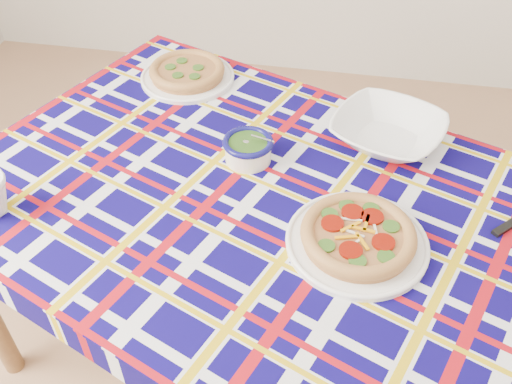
% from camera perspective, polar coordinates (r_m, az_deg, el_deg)
% --- Properties ---
extents(dining_table, '(1.72, 1.41, 0.69)m').
position_cam_1_polar(dining_table, '(1.30, 2.62, -3.86)').
color(dining_table, brown).
rests_on(dining_table, floor).
extents(tablecloth, '(1.76, 1.45, 0.10)m').
position_cam_1_polar(tablecloth, '(1.29, 2.65, -3.16)').
color(tablecloth, '#0A044C').
rests_on(tablecloth, dining_table).
extents(main_focaccia_plate, '(0.41, 0.41, 0.06)m').
position_cam_1_polar(main_focaccia_plate, '(1.17, 10.18, -4.25)').
color(main_focaccia_plate, '#A16839').
rests_on(main_focaccia_plate, tablecloth).
extents(pesto_bowl, '(0.16, 0.16, 0.07)m').
position_cam_1_polar(pesto_bowl, '(1.35, -0.80, 4.46)').
color(pesto_bowl, '#1D3D10').
rests_on(pesto_bowl, tablecloth).
extents(serving_bowl, '(0.35, 0.35, 0.07)m').
position_cam_1_polar(serving_bowl, '(1.45, 13.04, 5.93)').
color(serving_bowl, white).
rests_on(serving_bowl, tablecloth).
extents(second_focaccia_plate, '(0.35, 0.35, 0.05)m').
position_cam_1_polar(second_focaccia_plate, '(1.67, -6.90, 11.88)').
color(second_focaccia_plate, '#A16839').
rests_on(second_focaccia_plate, tablecloth).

